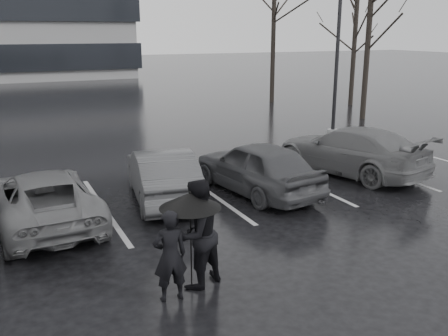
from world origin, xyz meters
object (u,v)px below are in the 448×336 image
tree_ne (354,43)px  car_west_b (43,198)px  car_east (350,150)px  lamp_post (338,38)px  pedestrian_right (197,234)px  tree_east (369,34)px  car_main (257,167)px  car_west_a (162,175)px  pedestrian_left (170,256)px  tree_north (274,29)px

tree_ne → car_west_b: bearing=-146.6°
car_east → lamp_post: (3.22, 5.03, 3.16)m
pedestrian_right → tree_east: 18.31m
car_east → pedestrian_right: 8.05m
car_east → pedestrian_right: pedestrian_right is taller
car_main → pedestrian_right: size_ratio=2.23×
car_west_a → car_west_b: car_west_a is taller
car_west_a → tree_east: bearing=-140.5°
car_west_b → tree_east: tree_east is taller
car_main → tree_ne: 17.70m
car_west_b → pedestrian_right: bearing=113.8°
pedestrian_right → car_west_b: bearing=-86.2°
tree_ne → lamp_post: bearing=-133.6°
car_main → tree_east: (10.27, 7.94, 3.30)m
car_east → tree_east: bearing=-147.3°
lamp_post → tree_east: (3.63, 2.44, 0.14)m
car_west_b → car_east: size_ratio=0.91×
tree_ne → car_main: bearing=-136.9°
car_west_a → car_east: size_ratio=0.83×
car_west_b → car_east: (8.73, 0.45, 0.09)m
pedestrian_left → car_west_a: bearing=-104.1°
car_east → pedestrian_left: (-7.28, -4.69, 0.05)m
pedestrian_left → pedestrian_right: pedestrian_right is taller
tree_east → car_west_a: bearing=-149.6°
car_west_b → pedestrian_left: bearing=105.9°
tree_east → car_west_b: bearing=-153.1°
pedestrian_left → lamp_post: lamp_post is taller
car_east → car_west_a: bearing=-14.9°
car_east → tree_ne: (9.35, 11.47, 2.80)m
tree_north → car_east: bearing=-112.0°
car_main → tree_ne: bearing=-145.2°
car_west_b → tree_ne: bearing=-149.6°
pedestrian_right → tree_north: 22.94m
car_main → car_west_b: bearing=-8.5°
car_west_a → car_east: car_east is taller
tree_north → pedestrian_right: bearing=-123.6°
car_west_b → car_east: 8.74m
car_main → pedestrian_left: 5.72m
lamp_post → tree_east: size_ratio=1.05×
car_east → lamp_post: lamp_post is taller
lamp_post → tree_ne: size_ratio=1.21×
tree_north → pedestrian_left: bearing=-124.4°
car_west_a → car_east: bearing=-171.0°
pedestrian_left → tree_ne: 23.35m
pedestrian_left → lamp_post: 14.64m
lamp_post → car_west_b: bearing=-155.4°
lamp_post → tree_north: bearing=74.4°
car_west_a → pedestrian_right: bearing=88.0°
pedestrian_right → car_east: bearing=-169.6°
pedestrian_left → pedestrian_right: bearing=-152.0°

